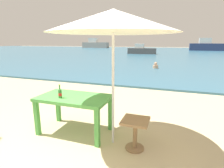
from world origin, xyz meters
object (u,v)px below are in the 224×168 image
(beer_bottle_amber, at_px, (60,93))
(boat_ferry, at_px, (207,46))
(boat_tanker, at_px, (95,44))
(patio_umbrella, at_px, (113,21))
(swimmer_person, at_px, (156,66))
(boat_barge, at_px, (141,50))
(side_table_wood, at_px, (135,130))
(picnic_table_green, at_px, (74,102))

(beer_bottle_amber, relative_size, boat_ferry, 0.04)
(beer_bottle_amber, distance_m, boat_tanker, 47.87)
(patio_umbrella, bearing_deg, swimmer_person, 91.39)
(patio_umbrella, bearing_deg, boat_barge, 98.99)
(side_table_wood, xyz_separation_m, boat_barge, (-4.08, 23.20, 0.24))
(boat_ferry, bearing_deg, swimmer_person, -104.09)
(picnic_table_green, height_order, swimmer_person, picnic_table_green)
(patio_umbrella, xyz_separation_m, boat_tanker, (-20.26, 43.79, -1.09))
(boat_ferry, distance_m, boat_tanker, 27.82)
(boat_tanker, bearing_deg, picnic_table_green, -66.04)
(beer_bottle_amber, height_order, boat_tanker, boat_tanker)
(patio_umbrella, distance_m, boat_barge, 23.47)
(patio_umbrella, bearing_deg, boat_ferry, 79.73)
(picnic_table_green, distance_m, side_table_wood, 1.32)
(patio_umbrella, bearing_deg, boat_tanker, 114.83)
(patio_umbrella, xyz_separation_m, side_table_wood, (0.42, -0.07, -1.76))
(swimmer_person, height_order, boat_barge, boat_barge)
(boat_barge, xyz_separation_m, boat_ferry, (10.32, 13.65, 0.35))
(beer_bottle_amber, xyz_separation_m, side_table_wood, (1.47, -0.02, -0.50))
(boat_tanker, bearing_deg, swimmer_person, -59.82)
(patio_umbrella, height_order, swimmer_person, patio_umbrella)
(beer_bottle_amber, xyz_separation_m, boat_ferry, (7.71, 36.82, 0.09))
(side_table_wood, xyz_separation_m, boat_ferry, (6.24, 36.85, 0.59))
(beer_bottle_amber, height_order, side_table_wood, beer_bottle_amber)
(patio_umbrella, height_order, boat_tanker, boat_tanker)
(patio_umbrella, distance_m, boat_tanker, 48.27)
(picnic_table_green, relative_size, beer_bottle_amber, 5.28)
(picnic_table_green, xyz_separation_m, swimmer_person, (0.63, 9.21, -0.41))
(picnic_table_green, distance_m, boat_barge, 23.18)
(picnic_table_green, relative_size, boat_barge, 0.36)
(side_table_wood, distance_m, swimmer_person, 9.42)
(patio_umbrella, relative_size, boat_tanker, 0.32)
(swimmer_person, relative_size, boat_ferry, 0.06)
(swimmer_person, bearing_deg, beer_bottle_amber, -95.01)
(boat_barge, bearing_deg, side_table_wood, -80.03)
(patio_umbrella, distance_m, boat_ferry, 37.40)
(picnic_table_green, xyz_separation_m, boat_barge, (-2.81, 23.01, -0.06))
(picnic_table_green, height_order, boat_ferry, boat_ferry)
(boat_ferry, bearing_deg, picnic_table_green, -101.59)
(beer_bottle_amber, bearing_deg, picnic_table_green, 40.38)
(beer_bottle_amber, distance_m, patio_umbrella, 1.64)
(boat_tanker, bearing_deg, boat_ferry, -14.60)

